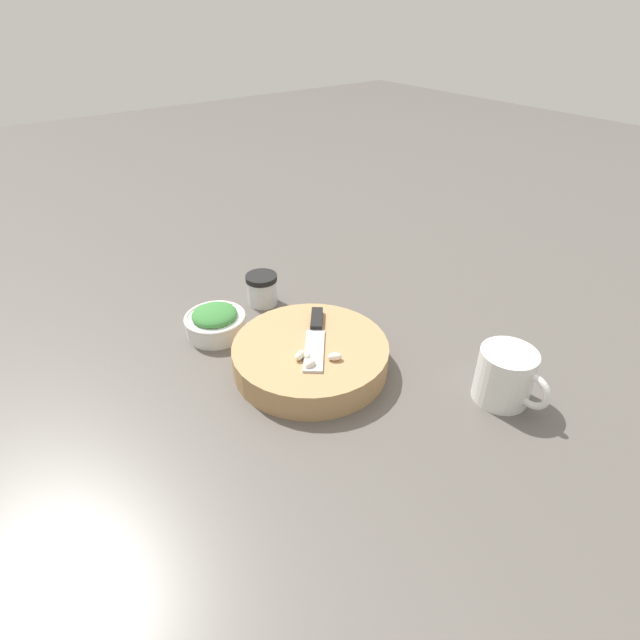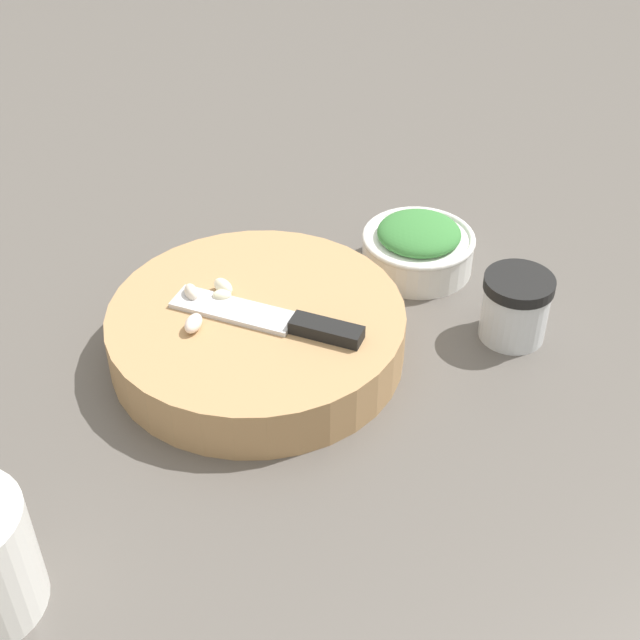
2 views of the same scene
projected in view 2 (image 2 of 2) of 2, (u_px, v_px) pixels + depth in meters
ground_plane at (337, 381)px, 0.85m from camera, size 5.00×5.00×0.00m
cutting_board at (257, 333)px, 0.87m from camera, size 0.29×0.29×0.05m
chef_knife at (278, 320)px, 0.84m from camera, size 0.17×0.14×0.01m
garlic_cloves at (207, 300)px, 0.86m from camera, size 0.06×0.08×0.02m
herb_bowl at (418, 246)px, 0.98m from camera, size 0.13×0.13×0.06m
spice_jar at (515, 307)px, 0.89m from camera, size 0.07×0.07×0.07m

